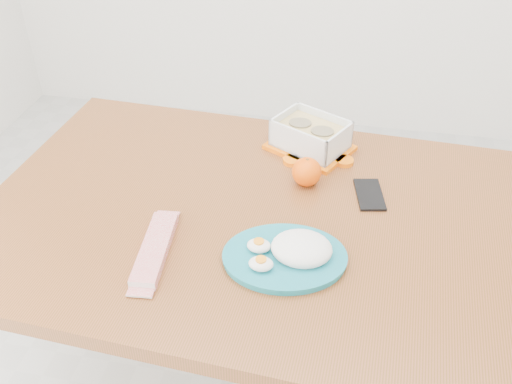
% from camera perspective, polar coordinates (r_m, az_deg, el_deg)
% --- Properties ---
extents(dining_table, '(1.37, 0.95, 0.75)m').
position_cam_1_polar(dining_table, '(1.42, 0.00, -4.80)').
color(dining_table, brown).
rests_on(dining_table, ground).
extents(food_container, '(0.26, 0.24, 0.09)m').
position_cam_1_polar(food_container, '(1.57, 5.48, 5.63)').
color(food_container, orange).
rests_on(food_container, dining_table).
extents(orange_fruit, '(0.07, 0.07, 0.07)m').
position_cam_1_polar(orange_fruit, '(1.44, 5.09, 2.02)').
color(orange_fruit, '#FF4805').
rests_on(orange_fruit, dining_table).
extents(rice_plate, '(0.31, 0.31, 0.07)m').
position_cam_1_polar(rice_plate, '(1.22, 3.44, -6.04)').
color(rice_plate, '#187786').
rests_on(rice_plate, dining_table).
extents(candy_bar, '(0.08, 0.23, 0.02)m').
position_cam_1_polar(candy_bar, '(1.27, -10.07, -5.61)').
color(candy_bar, red).
rests_on(candy_bar, dining_table).
extents(smartphone, '(0.09, 0.14, 0.01)m').
position_cam_1_polar(smartphone, '(1.44, 11.28, -0.25)').
color(smartphone, black).
rests_on(smartphone, dining_table).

